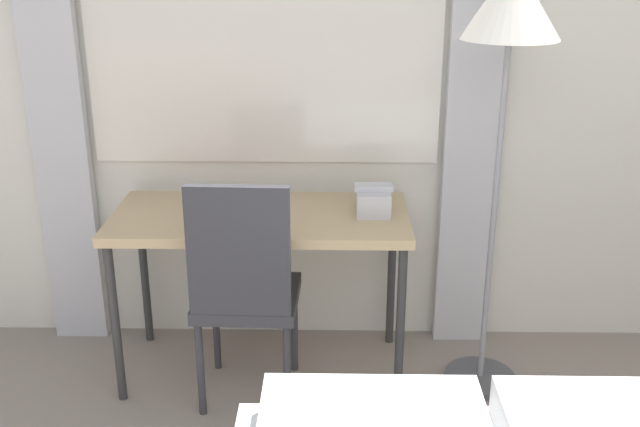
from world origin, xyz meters
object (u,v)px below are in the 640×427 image
object	(u,v)px
desk	(261,228)
book	(224,207)
telephone	(373,200)
standing_lamp	(509,36)
desk_chair	(244,284)

from	to	relation	value
desk	book	world-z (taller)	book
telephone	book	distance (m)	0.62
desk	standing_lamp	bearing A→B (deg)	-5.28
desk	book	distance (m)	0.18
desk	desk_chair	world-z (taller)	desk_chair
desk	desk_chair	distance (m)	0.29
desk	desk_chair	bearing A→B (deg)	-100.01
desk_chair	standing_lamp	size ratio (longest dim) A/B	0.56
desk	book	xyz separation A→B (m)	(-0.15, 0.04, 0.08)
standing_lamp	telephone	size ratio (longest dim) A/B	9.45
desk	desk_chair	size ratio (longest dim) A/B	1.26
desk_chair	desk	bearing A→B (deg)	81.72
desk	standing_lamp	xyz separation A→B (m)	(0.93, -0.09, 0.79)
desk_chair	standing_lamp	bearing A→B (deg)	11.30
telephone	standing_lamp	bearing A→B (deg)	-12.75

